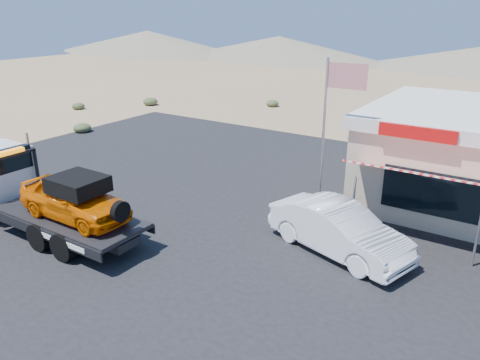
{
  "coord_description": "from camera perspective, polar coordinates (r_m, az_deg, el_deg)",
  "views": [
    {
      "loc": [
        11.47,
        -11.52,
        7.7
      ],
      "look_at": [
        2.27,
        2.47,
        1.5
      ],
      "focal_mm": 35.0,
      "sensor_mm": 36.0,
      "label": 1
    }
  ],
  "objects": [
    {
      "name": "ground",
      "position": [
        17.99,
        -10.48,
        -5.39
      ],
      "size": [
        120.0,
        120.0,
        0.0
      ],
      "primitive_type": "plane",
      "color": "#907352",
      "rests_on": "ground"
    },
    {
      "name": "distant_hills",
      "position": [
        70.2,
        16.16,
        14.81
      ],
      "size": [
        126.0,
        48.0,
        4.2
      ],
      "color": "#726B59",
      "rests_on": "ground"
    },
    {
      "name": "white_sedan",
      "position": [
        15.79,
        11.94,
        -5.9
      ],
      "size": [
        5.28,
        3.12,
        1.64
      ],
      "primitive_type": "imported",
      "rotation": [
        0.0,
        0.0,
        1.27
      ],
      "color": "white",
      "rests_on": "asphalt_lot"
    },
    {
      "name": "desert_scrub",
      "position": [
        33.46,
        -17.91,
        6.54
      ],
      "size": [
        21.76,
        32.75,
        0.65
      ],
      "color": "#3B4726",
      "rests_on": "ground"
    },
    {
      "name": "tow_truck",
      "position": [
        18.19,
        -23.19,
        -1.36
      ],
      "size": [
        8.26,
        2.45,
        2.76
      ],
      "color": "black",
      "rests_on": "asphalt_lot"
    },
    {
      "name": "flagpole",
      "position": [
        17.74,
        10.93,
        7.14
      ],
      "size": [
        1.55,
        0.1,
        6.0
      ],
      "color": "#99999E",
      "rests_on": "asphalt_lot"
    },
    {
      "name": "asphalt_lot",
      "position": [
        18.96,
        0.19,
        -3.6
      ],
      "size": [
        32.0,
        24.0,
        0.02
      ],
      "primitive_type": "cube",
      "color": "black",
      "rests_on": "ground"
    }
  ]
}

